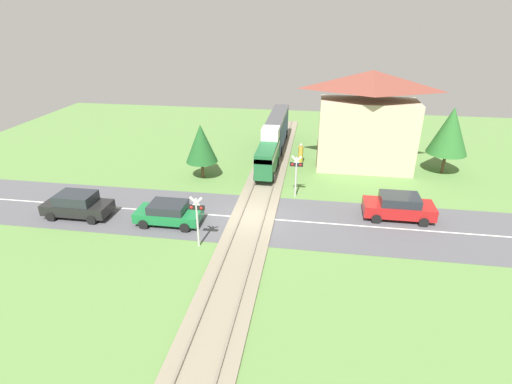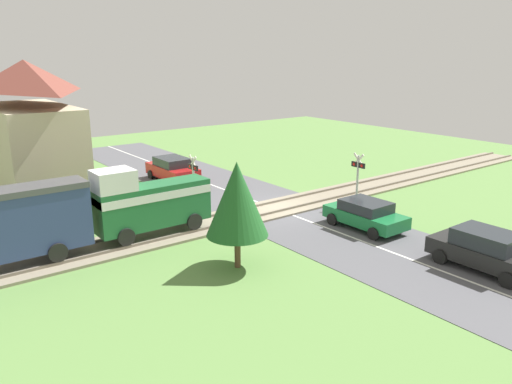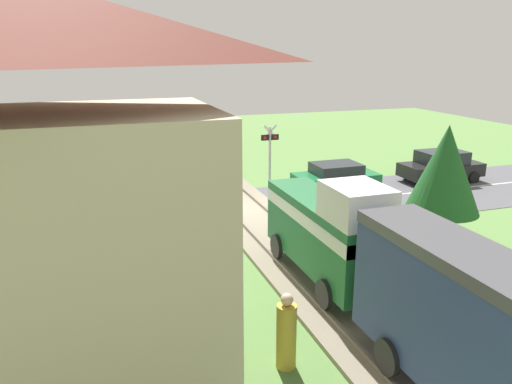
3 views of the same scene
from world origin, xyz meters
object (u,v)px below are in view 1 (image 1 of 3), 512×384
object	(u,v)px
car_behind_queue	(77,205)
crossing_signal_west_approach	(197,215)
station_building	(367,123)
pedestrian_by_station	(301,154)
train	(274,137)
car_near_crossing	(169,213)
crossing_signal_east_approach	(296,171)
car_far_side	(399,206)

from	to	relation	value
car_behind_queue	crossing_signal_west_approach	distance (m)	8.87
crossing_signal_west_approach	station_building	bearing A→B (deg)	54.16
car_behind_queue	pedestrian_by_station	distance (m)	17.89
train	car_near_crossing	size ratio (longest dim) A/B	3.50
pedestrian_by_station	crossing_signal_west_approach	bearing A→B (deg)	-108.94
train	station_building	xyz separation A→B (m)	(7.56, -1.47, 1.95)
pedestrian_by_station	car_near_crossing	bearing A→B (deg)	-121.76
station_building	crossing_signal_west_approach	bearing A→B (deg)	-125.84
crossing_signal_west_approach	crossing_signal_east_approach	world-z (taller)	same
car_near_crossing	car_behind_queue	distance (m)	5.99
crossing_signal_east_approach	crossing_signal_west_approach	bearing A→B (deg)	-123.59
car_near_crossing	crossing_signal_east_approach	size ratio (longest dim) A/B	1.30
car_far_side	crossing_signal_east_approach	size ratio (longest dim) A/B	1.41
train	crossing_signal_west_approach	distance (m)	15.49
crossing_signal_west_approach	car_behind_queue	bearing A→B (deg)	165.42
train	station_building	size ratio (longest dim) A/B	1.71
crossing_signal_east_approach	pedestrian_by_station	distance (m)	6.90
car_far_side	crossing_signal_east_approach	bearing A→B (deg)	161.35
pedestrian_by_station	station_building	bearing A→B (deg)	-3.17
train	crossing_signal_east_approach	world-z (taller)	train
crossing_signal_east_approach	car_far_side	bearing A→B (deg)	-18.65
car_behind_queue	crossing_signal_east_approach	world-z (taller)	crossing_signal_east_approach
car_far_side	crossing_signal_east_approach	xyz separation A→B (m)	(-6.56, 2.21, 1.13)
crossing_signal_east_approach	station_building	size ratio (longest dim) A/B	0.37
train	crossing_signal_east_approach	size ratio (longest dim) A/B	4.57
train	car_far_side	world-z (taller)	train
station_building	pedestrian_by_station	world-z (taller)	station_building
crossing_signal_west_approach	train	bearing A→B (deg)	80.99
car_behind_queue	station_building	distance (m)	22.05
car_far_side	station_building	size ratio (longest dim) A/B	0.53
car_far_side	car_behind_queue	xyz separation A→B (m)	(-19.93, -2.88, -0.00)
car_near_crossing	pedestrian_by_station	distance (m)	14.00
crossing_signal_west_approach	station_building	size ratio (longest dim) A/B	0.37
crossing_signal_west_approach	pedestrian_by_station	distance (m)	14.97
train	car_near_crossing	xyz separation A→B (m)	(-4.95, -13.09, -1.14)
crossing_signal_east_approach	car_near_crossing	bearing A→B (deg)	-145.38
crossing_signal_west_approach	crossing_signal_east_approach	xyz separation A→B (m)	(4.85, 7.31, 0.00)
car_far_side	car_near_crossing	bearing A→B (deg)	-168.33
car_near_crossing	car_far_side	world-z (taller)	car_far_side
crossing_signal_west_approach	car_near_crossing	bearing A→B (deg)	138.76
car_behind_queue	crossing_signal_west_approach	size ratio (longest dim) A/B	1.37
car_behind_queue	car_far_side	bearing A→B (deg)	8.22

